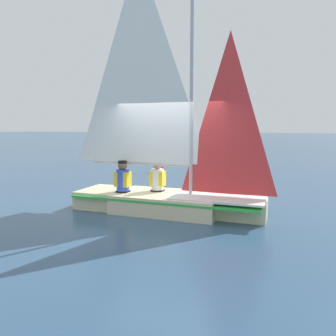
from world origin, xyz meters
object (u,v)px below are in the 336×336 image
(sailboat_main, at_px, (165,173))
(sailor_crew, at_px, (123,183))
(buoy_marker, at_px, (159,168))
(sailor_helm, at_px, (158,183))

(sailboat_main, height_order, sailor_crew, sailboat_main)
(buoy_marker, bearing_deg, sailboat_main, -155.74)
(sailor_helm, bearing_deg, sailboat_main, -37.07)
(sailor_helm, height_order, buoy_marker, sailor_helm)
(sailor_crew, bearing_deg, buoy_marker, 104.38)
(sailor_helm, xyz_separation_m, sailor_crew, (-0.41, 0.71, 0.01))
(sailboat_main, relative_size, sailor_helm, 5.07)
(sailboat_main, bearing_deg, sailor_crew, -169.74)
(sailor_helm, xyz_separation_m, buoy_marker, (6.04, 2.53, -0.44))
(sailboat_main, xyz_separation_m, sailor_helm, (0.21, 0.29, -0.28))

